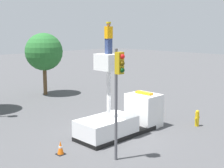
# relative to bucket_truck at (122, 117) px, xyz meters

# --- Properties ---
(ground_plane) EXTENTS (120.00, 120.00, 0.00)m
(ground_plane) POSITION_rel_bucket_truck_xyz_m (-0.52, 0.00, -0.98)
(ground_plane) COLOR #4C4C4F
(bucket_truck) EXTENTS (5.87, 2.06, 4.86)m
(bucket_truck) POSITION_rel_bucket_truck_xyz_m (0.00, 0.00, 0.00)
(bucket_truck) COLOR black
(bucket_truck) RESTS_ON ground
(worker) EXTENTS (0.40, 0.26, 1.75)m
(worker) POSITION_rel_bucket_truck_xyz_m (-1.14, 0.00, 4.76)
(worker) COLOR navy
(worker) RESTS_ON bucket_truck
(traffic_light_pole) EXTENTS (0.34, 0.57, 5.35)m
(traffic_light_pole) POSITION_rel_bucket_truck_xyz_m (-3.06, -2.62, 2.81)
(traffic_light_pole) COLOR #515156
(traffic_light_pole) RESTS_ON ground
(fire_hydrant) EXTENTS (0.50, 0.26, 1.07)m
(fire_hydrant) POSITION_rel_bucket_truck_xyz_m (4.41, -2.47, -0.46)
(fire_hydrant) COLOR gold
(fire_hydrant) RESTS_ON ground
(traffic_cone_rear) EXTENTS (0.41, 0.41, 0.71)m
(traffic_cone_rear) POSITION_rel_bucket_truck_xyz_m (-4.59, -0.08, -0.64)
(traffic_cone_rear) COLOR black
(traffic_cone_rear) RESTS_ON ground
(tree_right_bg) EXTENTS (3.52, 3.52, 5.85)m
(tree_right_bg) POSITION_rel_bucket_truck_xyz_m (2.84, 12.88, 3.09)
(tree_right_bg) COLOR brown
(tree_right_bg) RESTS_ON ground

